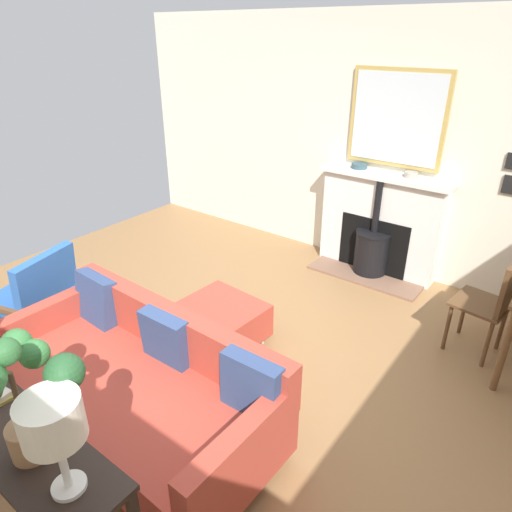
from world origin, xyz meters
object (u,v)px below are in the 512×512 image
at_px(mantel_bowl_far, 411,174).
at_px(table_lamp_far_end, 52,424).
at_px(sofa, 138,384).
at_px(armchair_accent, 35,291).
at_px(potted_plant, 8,372).
at_px(ottoman, 218,322).
at_px(fireplace, 378,230).
at_px(dining_chair_near_fireplace, 494,300).
at_px(mantel_bowl_near, 359,165).

height_order(mantel_bowl_far, table_lamp_far_end, table_lamp_far_end).
relative_size(sofa, armchair_accent, 2.47).
xyz_separation_m(sofa, potted_plant, (0.83, 0.36, 0.86)).
xyz_separation_m(ottoman, potted_plant, (1.78, 0.50, 0.96)).
bearing_deg(potted_plant, mantel_bowl_far, 176.65).
distance_m(fireplace, sofa, 3.05).
bearing_deg(mantel_bowl_far, dining_chair_near_fireplace, 50.85).
bearing_deg(dining_chair_near_fireplace, sofa, -37.31).
xyz_separation_m(mantel_bowl_far, sofa, (3.06, -0.59, -0.81)).
height_order(fireplace, mantel_bowl_near, mantel_bowl_near).
distance_m(table_lamp_far_end, potted_plant, 0.31).
height_order(table_lamp_far_end, potted_plant, potted_plant).
xyz_separation_m(ottoman, table_lamp_far_end, (1.79, 0.79, 0.87)).
bearing_deg(mantel_bowl_near, sofa, -0.50).
bearing_deg(dining_chair_near_fireplace, table_lamp_far_end, -18.55).
height_order(fireplace, sofa, fireplace).
relative_size(sofa, dining_chair_near_fireplace, 2.28).
height_order(sofa, dining_chair_near_fireplace, dining_chair_near_fireplace).
distance_m(fireplace, dining_chair_near_fireplace, 1.57).
xyz_separation_m(mantel_bowl_far, table_lamp_far_end, (3.89, 0.06, -0.03)).
height_order(table_lamp_far_end, dining_chair_near_fireplace, table_lamp_far_end).
bearing_deg(fireplace, potted_plant, 0.35).
relative_size(ottoman, potted_plant, 1.00).
xyz_separation_m(fireplace, potted_plant, (3.86, 0.02, 0.70)).
relative_size(mantel_bowl_far, potted_plant, 0.19).
height_order(fireplace, potted_plant, potted_plant).
bearing_deg(mantel_bowl_far, armchair_accent, -35.09).
relative_size(ottoman, table_lamp_far_end, 1.50).
bearing_deg(mantel_bowl_near, fireplace, 84.21).
bearing_deg(sofa, dining_chair_near_fireplace, 142.69).
height_order(fireplace, dining_chair_near_fireplace, fireplace).
height_order(ottoman, table_lamp_far_end, table_lamp_far_end).
xyz_separation_m(fireplace, dining_chair_near_fireplace, (0.84, 1.33, 0.03)).
xyz_separation_m(fireplace, ottoman, (2.07, -0.48, -0.26)).
distance_m(mantel_bowl_far, potted_plant, 3.90).
relative_size(ottoman, dining_chair_near_fireplace, 0.79).
bearing_deg(potted_plant, table_lamp_far_end, 89.20).
distance_m(ottoman, table_lamp_far_end, 2.14).
bearing_deg(ottoman, dining_chair_near_fireplace, 124.23).
height_order(armchair_accent, dining_chair_near_fireplace, dining_chair_near_fireplace).
distance_m(table_lamp_far_end, dining_chair_near_fireplace, 3.23).
relative_size(ottoman, armchair_accent, 0.85).
distance_m(fireplace, armchair_accent, 3.40).
bearing_deg(ottoman, potted_plant, 15.73).
distance_m(ottoman, potted_plant, 2.09).
distance_m(sofa, table_lamp_far_end, 1.31).
relative_size(table_lamp_far_end, dining_chair_near_fireplace, 0.52).
distance_m(sofa, potted_plant, 1.25).
relative_size(armchair_accent, potted_plant, 1.17).
bearing_deg(dining_chair_near_fireplace, mantel_bowl_far, -129.15).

